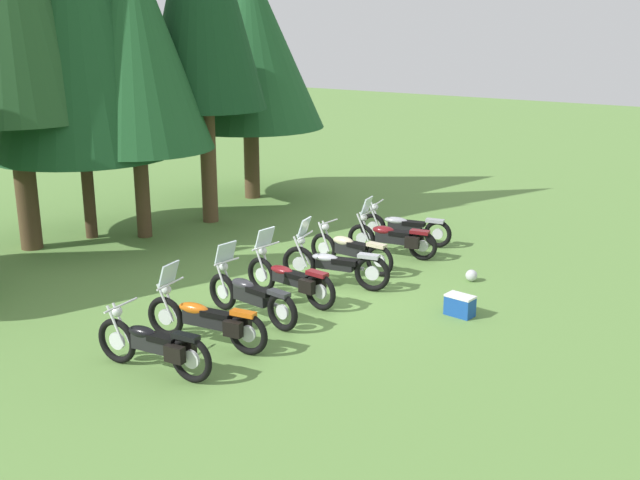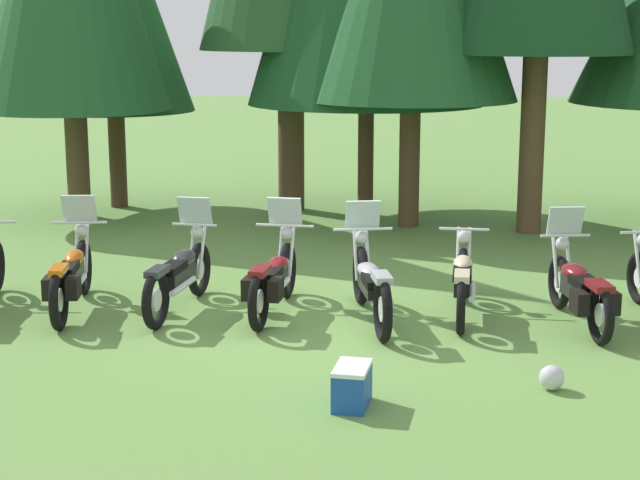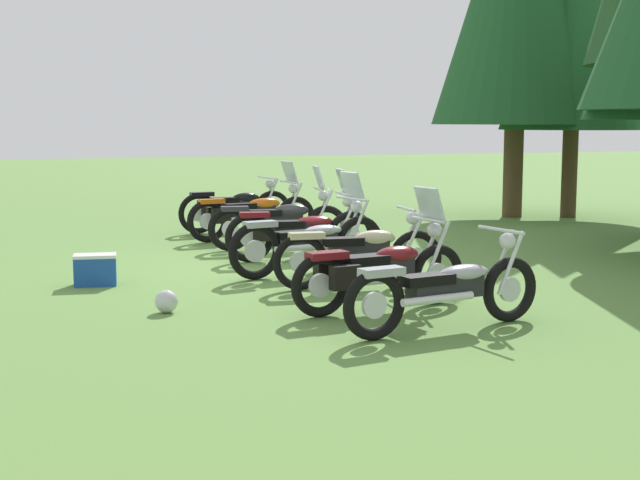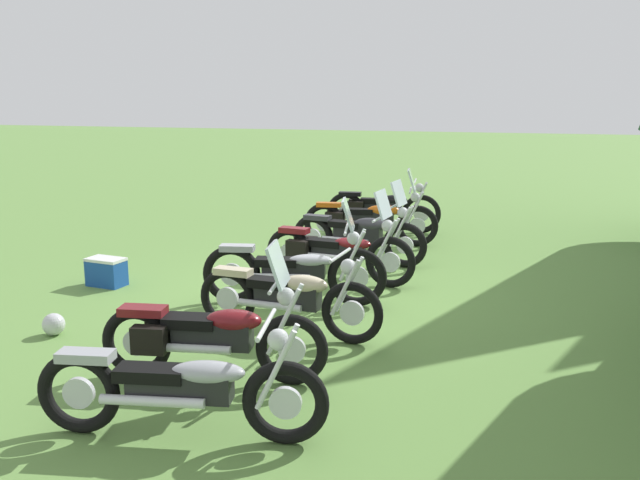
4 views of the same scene
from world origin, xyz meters
name	(u,v)px [view 4 (image 4 of 4)]	position (x,y,z in m)	size (l,w,h in m)	color
ground_plane	(318,291)	(0.00, 0.00, 0.00)	(80.00, 80.00, 0.00)	#608C42
motorcycle_0	(381,209)	(-4.33, 0.02, 0.46)	(0.74, 2.24, 1.03)	black
motorcycle_1	(369,219)	(-3.10, 0.04, 0.47)	(0.76, 2.41, 1.38)	black
motorcycle_2	(360,234)	(-1.75, 0.18, 0.47)	(0.61, 2.30, 1.37)	black
motorcycle_3	(337,250)	(-0.55, 0.11, 0.46)	(0.77, 2.29, 1.38)	black
motorcycle_4	(296,269)	(0.68, -0.10, 0.47)	(0.79, 2.37, 1.39)	black
motorcycle_5	(289,297)	(1.80, 0.19, 0.45)	(0.64, 2.23, 1.01)	black
motorcycle_6	(210,334)	(3.18, -0.13, 0.46)	(0.77, 2.20, 1.36)	black
motorcycle_7	(182,388)	(4.28, 0.15, 0.43)	(0.74, 2.35, 1.00)	black
picnic_cooler	(106,272)	(0.58, -2.97, 0.20)	(0.38, 0.57, 0.40)	#19479E
dropped_helmet	(54,324)	(2.54, -2.38, 0.13)	(0.25, 0.25, 0.25)	silver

